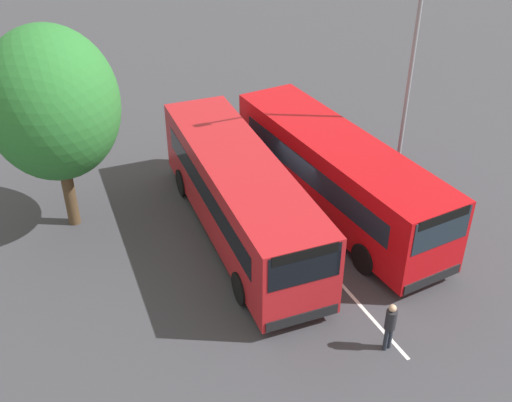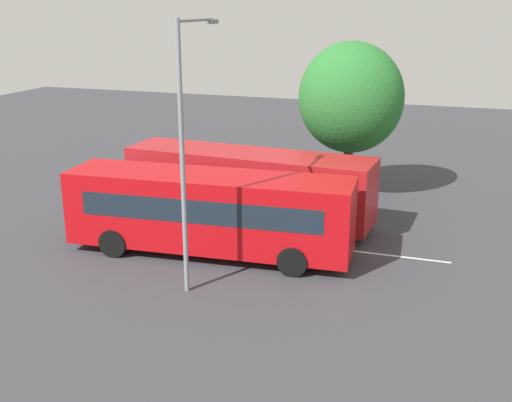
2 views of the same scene
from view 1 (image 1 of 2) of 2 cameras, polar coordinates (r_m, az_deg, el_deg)
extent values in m
plane|color=#38383D|center=(23.69, 2.19, -1.31)|extent=(76.12, 76.12, 0.00)
cube|color=#AD191E|center=(21.67, -1.57, 0.70)|extent=(10.95, 3.20, 2.77)
cube|color=black|center=(17.20, 4.52, -6.09)|extent=(0.26, 2.23, 1.16)
cube|color=black|center=(21.87, 1.46, 2.06)|extent=(9.07, 0.65, 0.88)
cube|color=black|center=(21.18, -4.74, 0.81)|extent=(9.07, 0.65, 0.88)
cube|color=black|center=(16.90, 4.61, -4.92)|extent=(0.23, 2.03, 0.32)
cube|color=black|center=(18.44, 4.30, -10.76)|extent=(0.25, 2.33, 0.36)
cylinder|color=black|center=(20.18, 5.10, -6.47)|extent=(1.10, 0.35, 1.09)
cylinder|color=black|center=(19.44, -1.39, -8.12)|extent=(1.10, 0.35, 1.09)
cylinder|color=black|center=(25.44, -1.63, 2.77)|extent=(1.10, 0.35, 1.09)
cylinder|color=black|center=(24.85, -6.87, 1.74)|extent=(1.10, 0.35, 1.09)
cube|color=#B70C11|center=(23.10, 7.51, 2.62)|extent=(10.97, 3.30, 2.77)
cube|color=#19232D|center=(19.38, 16.84, -2.57)|extent=(0.28, 2.23, 1.16)
cube|color=#19232D|center=(23.62, 10.02, 4.02)|extent=(9.07, 0.73, 0.88)
cube|color=#19232D|center=(22.31, 4.98, 2.59)|extent=(9.07, 0.73, 0.88)
cube|color=black|center=(19.12, 17.10, -1.48)|extent=(0.24, 2.03, 0.32)
cube|color=black|center=(20.49, 16.05, -6.97)|extent=(0.27, 2.33, 0.36)
cylinder|color=black|center=(22.28, 14.97, -3.34)|extent=(1.11, 0.36, 1.09)
cylinder|color=black|center=(20.92, 10.04, -5.29)|extent=(1.11, 0.36, 1.09)
cylinder|color=black|center=(26.76, 5.16, 4.27)|extent=(1.11, 0.36, 1.09)
cylinder|color=black|center=(25.64, 0.64, 3.04)|extent=(1.11, 0.36, 1.09)
cylinder|color=#232833|center=(18.42, 12.00, -12.48)|extent=(0.13, 0.13, 0.81)
cylinder|color=#232833|center=(18.51, 12.37, -12.27)|extent=(0.13, 0.13, 0.81)
cylinder|color=#232328|center=(17.96, 12.46, -10.74)|extent=(0.36, 0.36, 0.64)
sphere|color=tan|center=(17.68, 12.62, -9.73)|extent=(0.22, 0.22, 0.22)
cylinder|color=gray|center=(24.06, 14.00, 10.20)|extent=(0.16, 0.16, 8.81)
cylinder|color=#4C3823|center=(23.47, -17.06, 1.09)|extent=(0.44, 0.44, 2.99)
ellipsoid|color=#28702D|center=(21.96, -18.48, 8.63)|extent=(5.05, 4.55, 5.31)
cube|color=silver|center=(23.68, 2.19, -1.30)|extent=(16.29, 0.24, 0.01)
camera|label=2|loc=(40.78, 28.66, 23.63)|focal=43.72mm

